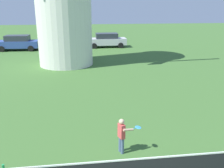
# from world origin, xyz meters

# --- Properties ---
(player_far) EXTENTS (0.78, 0.38, 1.18)m
(player_far) POSITION_xyz_m (-0.06, 3.66, 0.67)
(player_far) COLOR slate
(player_far) RESTS_ON ground_plane
(parked_car_blue) EXTENTS (4.27, 1.98, 1.56)m
(parked_car_blue) POSITION_xyz_m (-7.73, 23.69, 0.81)
(parked_car_blue) COLOR #334C99
(parked_car_blue) RESTS_ON ground_plane
(parked_car_cream) EXTENTS (4.49, 2.41, 1.56)m
(parked_car_cream) POSITION_xyz_m (-3.17, 24.30, 0.81)
(parked_car_cream) COLOR silver
(parked_car_cream) RESTS_ON ground_plane
(parked_car_silver) EXTENTS (4.31, 1.89, 1.56)m
(parked_car_silver) POSITION_xyz_m (1.71, 24.49, 0.81)
(parked_car_silver) COLOR silver
(parked_car_silver) RESTS_ON ground_plane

